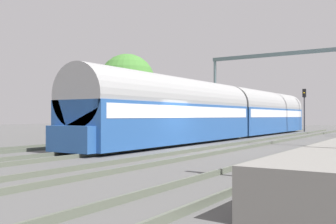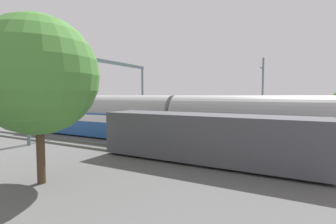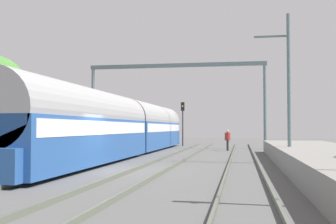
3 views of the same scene
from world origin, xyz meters
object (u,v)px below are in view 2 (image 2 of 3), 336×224
passenger_train (175,120)px  catenary_gantry (100,77)px  railway_signal_far (66,104)px  person_crossing (150,120)px  freight_car (206,138)px

passenger_train → catenary_gantry: 10.92m
passenger_train → railway_signal_far: bearing=82.9°
person_crossing → catenary_gantry: size_ratio=0.10×
freight_car → railway_signal_far: railway_signal_far is taller
passenger_train → railway_signal_far: size_ratio=7.17×
passenger_train → person_crossing: (6.84, 6.76, -0.94)m
passenger_train → person_crossing: size_ratio=18.99×
passenger_train → freight_car: bearing=-134.5°
person_crossing → railway_signal_far: size_ratio=0.38×
freight_car → catenary_gantry: bearing=66.8°
passenger_train → freight_car: passenger_train is taller
freight_car → person_crossing: size_ratio=7.51×
passenger_train → catenary_gantry: size_ratio=1.99×
passenger_train → catenary_gantry: (2.02, 9.99, 3.93)m
railway_signal_far → catenary_gantry: 6.13m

